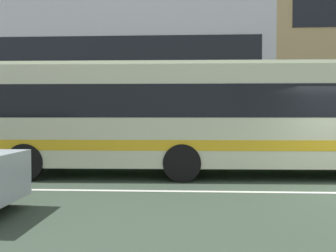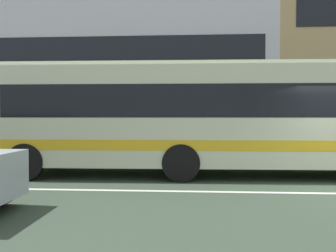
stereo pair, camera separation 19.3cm
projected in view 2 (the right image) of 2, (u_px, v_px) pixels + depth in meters
name	position (u px, v px, depth m)	size (l,w,h in m)	color
hedge_row_far	(200.00, 146.00, 14.00)	(16.41, 1.10, 1.05)	#366B25
apartment_block_left	(119.00, 76.00, 23.83)	(19.25, 9.07, 9.00)	silver
transit_bus	(207.00, 115.00, 10.31)	(11.87, 2.72, 3.21)	beige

